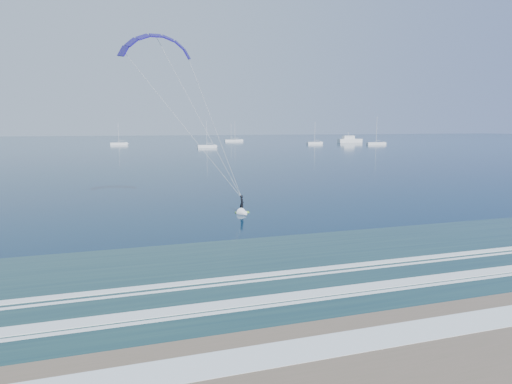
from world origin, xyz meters
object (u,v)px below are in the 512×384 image
object	(u,v)px
motor_yacht	(349,140)
sailboat_2	(119,144)
sailboat_4	(231,140)
sailboat_7	(235,140)
sailboat_6	(376,143)
sailboat_3	(207,146)
sailboat_5	(315,143)
kitesurfer_rig	(200,119)

from	to	relation	value
motor_yacht	sailboat_2	bearing A→B (deg)	176.79
sailboat_4	sailboat_7	size ratio (longest dim) A/B	0.88
sailboat_2	sailboat_6	world-z (taller)	sailboat_6
sailboat_3	sailboat_6	size ratio (longest dim) A/B	0.83
sailboat_4	sailboat_5	world-z (taller)	sailboat_5
motor_yacht	sailboat_3	size ratio (longest dim) A/B	1.23
sailboat_7	sailboat_4	bearing A→B (deg)	-172.89
sailboat_3	sailboat_7	distance (m)	82.03
sailboat_3	sailboat_5	xyz separation A→B (m)	(61.97, 20.62, -0.00)
sailboat_7	sailboat_6	bearing A→B (deg)	-51.09
sailboat_4	sailboat_5	bearing A→B (deg)	-60.20
sailboat_2	sailboat_6	xyz separation A→B (m)	(125.46, -37.06, 0.02)
sailboat_6	sailboat_7	xyz separation A→B (m)	(-55.82, 69.16, -0.01)
sailboat_2	sailboat_7	world-z (taller)	sailboat_7
sailboat_4	sailboat_6	distance (m)	90.24
sailboat_2	sailboat_3	world-z (taller)	sailboat_3
sailboat_2	sailboat_7	xyz separation A→B (m)	(69.64, 32.10, 0.01)
sailboat_5	sailboat_6	distance (m)	31.31
sailboat_6	sailboat_7	size ratio (longest dim) A/B	1.12
sailboat_5	sailboat_7	distance (m)	61.14
sailboat_7	sailboat_5	bearing A→B (deg)	-62.41
kitesurfer_rig	sailboat_5	distance (m)	197.12
sailboat_6	motor_yacht	bearing A→B (deg)	86.93
motor_yacht	sailboat_2	distance (m)	127.27
sailboat_7	kitesurfer_rig	bearing A→B (deg)	-106.42
kitesurfer_rig	motor_yacht	xyz separation A→B (m)	(124.19, 187.38, -8.63)
sailboat_2	sailboat_5	distance (m)	100.42
sailboat_6	sailboat_4	bearing A→B (deg)	130.28
kitesurfer_rig	sailboat_7	bearing A→B (deg)	73.58
kitesurfer_rig	motor_yacht	size ratio (longest dim) A/B	1.35
kitesurfer_rig	sailboat_3	world-z (taller)	kitesurfer_rig
motor_yacht	sailboat_2	size ratio (longest dim) A/B	1.27
sailboat_5	sailboat_2	bearing A→B (deg)	167.29
sailboat_4	motor_yacht	bearing A→B (deg)	-32.98
motor_yacht	sailboat_2	xyz separation A→B (m)	(-127.07, 7.12, -0.88)
motor_yacht	sailboat_5	world-z (taller)	sailboat_5
sailboat_3	sailboat_4	world-z (taller)	sailboat_3
kitesurfer_rig	sailboat_2	xyz separation A→B (m)	(-2.88, 194.50, -9.51)
sailboat_2	sailboat_5	bearing A→B (deg)	-12.71
sailboat_3	sailboat_4	distance (m)	80.74
motor_yacht	sailboat_3	xyz separation A→B (m)	(-91.07, -35.59, -0.87)
sailboat_3	sailboat_4	bearing A→B (deg)	67.33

